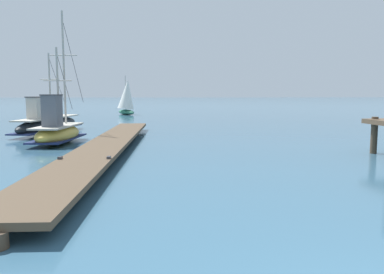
% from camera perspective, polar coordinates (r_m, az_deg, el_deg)
% --- Properties ---
extents(floating_dock, '(2.35, 21.25, 0.53)m').
position_cam_1_polar(floating_dock, '(17.25, -12.54, -1.09)').
color(floating_dock, brown).
rests_on(floating_dock, ground).
extents(fishing_boat_0, '(2.07, 6.64, 6.96)m').
position_cam_1_polar(fishing_boat_0, '(20.95, -19.42, 0.91)').
color(fishing_boat_0, gold).
rests_on(fishing_boat_0, ground).
extents(fishing_boat_5, '(2.76, 7.57, 5.16)m').
position_cam_1_polar(fishing_boat_5, '(26.34, -20.71, 1.97)').
color(fishing_boat_5, black).
rests_on(fishing_boat_5, ground).
extents(distant_sailboat, '(2.99, 3.89, 4.62)m').
position_cam_1_polar(distant_sailboat, '(46.21, -9.71, 5.85)').
color(distant_sailboat, '#337556').
rests_on(distant_sailboat, ground).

